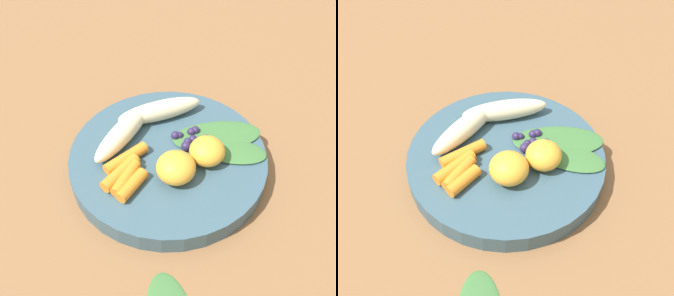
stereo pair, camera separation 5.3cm
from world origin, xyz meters
The scene contains 13 objects.
ground_plane centered at (0.00, 0.00, 0.00)m, with size 2.40×2.40×0.00m, color brown.
bowl centered at (0.00, 0.00, 0.01)m, with size 0.27×0.27×0.03m, color #385666.
banana_peeled_left centered at (-0.05, -0.04, 0.04)m, with size 0.13×0.03×0.03m, color beige.
banana_peeled_right centered at (-0.07, 0.03, 0.04)m, with size 0.13×0.03×0.03m, color beige.
orange_segment_near centered at (0.04, 0.04, 0.05)m, with size 0.05×0.05×0.04m, color #F4A833.
orange_segment_far centered at (0.04, -0.01, 0.05)m, with size 0.05×0.05×0.04m, color #F4A833.
carrot_front centered at (-0.01, -0.06, 0.04)m, with size 0.02×0.02×0.06m, color orange.
carrot_mid_left centered at (0.01, -0.07, 0.04)m, with size 0.02×0.02×0.06m, color orange.
carrot_mid_right centered at (0.02, -0.07, 0.04)m, with size 0.02×0.02×0.05m, color orange.
carrot_rear centered at (0.03, -0.07, 0.04)m, with size 0.02×0.02×0.05m, color orange.
blueberry_pile centered at (0.00, 0.04, 0.03)m, with size 0.04×0.05×0.01m.
kale_leaf_left centered at (0.04, 0.07, 0.03)m, with size 0.10×0.05×0.01m, color #3D7038.
kale_leaf_right centered at (0.01, 0.08, 0.03)m, with size 0.13×0.06×0.01m, color #3D7038.
Camera 1 is at (0.31, -0.18, 0.42)m, focal length 41.94 mm.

